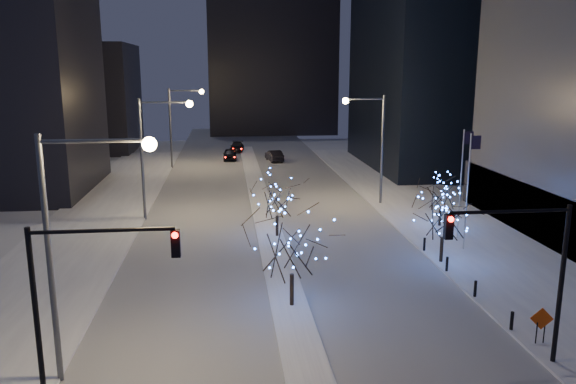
{
  "coord_description": "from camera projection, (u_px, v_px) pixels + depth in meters",
  "views": [
    {
      "loc": [
        -3.14,
        -19.41,
        12.32
      ],
      "look_at": [
        0.55,
        13.67,
        5.0
      ],
      "focal_mm": 35.0,
      "sensor_mm": 36.0,
      "label": 1
    }
  ],
  "objects": [
    {
      "name": "road",
      "position": [
        259.0,
        195.0,
        55.8
      ],
      "size": [
        20.0,
        130.0,
        0.02
      ],
      "primitive_type": "cube",
      "color": "#9FA3AD",
      "rests_on": "ground"
    },
    {
      "name": "median",
      "position": [
        262.0,
        207.0,
        50.93
      ],
      "size": [
        2.0,
        80.0,
        0.15
      ],
      "primitive_type": "cube",
      "color": "white",
      "rests_on": "ground"
    },
    {
      "name": "east_sidewalk",
      "position": [
        467.0,
        233.0,
        42.84
      ],
      "size": [
        10.0,
        90.0,
        0.15
      ],
      "primitive_type": "cube",
      "color": "white",
      "rests_on": "ground"
    },
    {
      "name": "west_sidewalk",
      "position": [
        74.0,
        246.0,
        39.71
      ],
      "size": [
        8.0,
        90.0,
        0.15
      ],
      "primitive_type": "cube",
      "color": "white",
      "rests_on": "ground"
    },
    {
      "name": "filler_west_far",
      "position": [
        74.0,
        98.0,
        85.24
      ],
      "size": [
        18.0,
        16.0,
        16.0
      ],
      "primitive_type": "cube",
      "color": "black",
      "rests_on": "ground"
    },
    {
      "name": "horizon_block",
      "position": [
        271.0,
        22.0,
        107.27
      ],
      "size": [
        24.0,
        14.0,
        42.0
      ],
      "primitive_type": "cube",
      "color": "black",
      "rests_on": "ground"
    },
    {
      "name": "street_lamp_w_near",
      "position": [
        75.0,
        225.0,
        21.41
      ],
      "size": [
        4.4,
        0.56,
        10.0
      ],
      "color": "#595E66",
      "rests_on": "ground"
    },
    {
      "name": "street_lamp_w_mid",
      "position": [
        154.0,
        142.0,
        45.67
      ],
      "size": [
        4.4,
        0.56,
        10.0
      ],
      "color": "#595E66",
      "rests_on": "ground"
    },
    {
      "name": "street_lamp_w_far",
      "position": [
        179.0,
        117.0,
        69.94
      ],
      "size": [
        4.4,
        0.56,
        10.0
      ],
      "color": "#595E66",
      "rests_on": "ground"
    },
    {
      "name": "street_lamp_east",
      "position": [
        373.0,
        135.0,
        50.65
      ],
      "size": [
        3.9,
        0.56,
        10.0
      ],
      "color": "#595E66",
      "rests_on": "ground"
    },
    {
      "name": "traffic_signal_west",
      "position": [
        79.0,
        287.0,
        19.89
      ],
      "size": [
        5.26,
        0.43,
        7.0
      ],
      "color": "black",
      "rests_on": "ground"
    },
    {
      "name": "traffic_signal_east",
      "position": [
        528.0,
        259.0,
        22.74
      ],
      "size": [
        5.26,
        0.43,
        7.0
      ],
      "color": "black",
      "rests_on": "ground"
    },
    {
      "name": "flagpoles",
      "position": [
        465.0,
        179.0,
        38.98
      ],
      "size": [
        1.35,
        2.6,
        8.0
      ],
      "color": "silver",
      "rests_on": "east_sidewalk"
    },
    {
      "name": "bollards",
      "position": [
        460.0,
        276.0,
        32.51
      ],
      "size": [
        0.16,
        12.16,
        0.9
      ],
      "color": "black",
      "rests_on": "east_sidewalk"
    },
    {
      "name": "car_near",
      "position": [
        230.0,
        155.0,
        77.35
      ],
      "size": [
        1.81,
        4.48,
        1.53
      ],
      "primitive_type": "imported",
      "rotation": [
        0.0,
        0.0,
        -0.0
      ],
      "color": "black",
      "rests_on": "ground"
    },
    {
      "name": "car_mid",
      "position": [
        274.0,
        156.0,
        76.32
      ],
      "size": [
        2.33,
        4.8,
        1.52
      ],
      "primitive_type": "imported",
      "rotation": [
        0.0,
        0.0,
        3.31
      ],
      "color": "black",
      "rests_on": "ground"
    },
    {
      "name": "car_far",
      "position": [
        237.0,
        147.0,
        85.17
      ],
      "size": [
        2.41,
        5.0,
        1.4
      ],
      "primitive_type": "imported",
      "rotation": [
        0.0,
        0.0,
        -0.09
      ],
      "color": "black",
      "rests_on": "ground"
    },
    {
      "name": "holiday_tree_median_near",
      "position": [
        292.0,
        244.0,
        28.86
      ],
      "size": [
        5.72,
        5.72,
        5.33
      ],
      "color": "black",
      "rests_on": "median"
    },
    {
      "name": "holiday_tree_median_far",
      "position": [
        277.0,
        197.0,
        41.22
      ],
      "size": [
        4.37,
        4.37,
        4.74
      ],
      "color": "black",
      "rests_on": "median"
    },
    {
      "name": "holiday_tree_plaza_near",
      "position": [
        444.0,
        216.0,
        35.59
      ],
      "size": [
        3.93,
        3.93,
        4.76
      ],
      "color": "black",
      "rests_on": "east_sidewalk"
    },
    {
      "name": "holiday_tree_plaza_far",
      "position": [
        441.0,
        192.0,
        44.0
      ],
      "size": [
        4.54,
        4.54,
        4.33
      ],
      "color": "black",
      "rests_on": "east_sidewalk"
    },
    {
      "name": "construction_sign",
      "position": [
        541.0,
        322.0,
        25.23
      ],
      "size": [
        1.03,
        0.23,
        1.72
      ],
      "rotation": [
        0.0,
        0.0,
        -0.19
      ],
      "color": "black",
      "rests_on": "east_sidewalk"
    }
  ]
}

